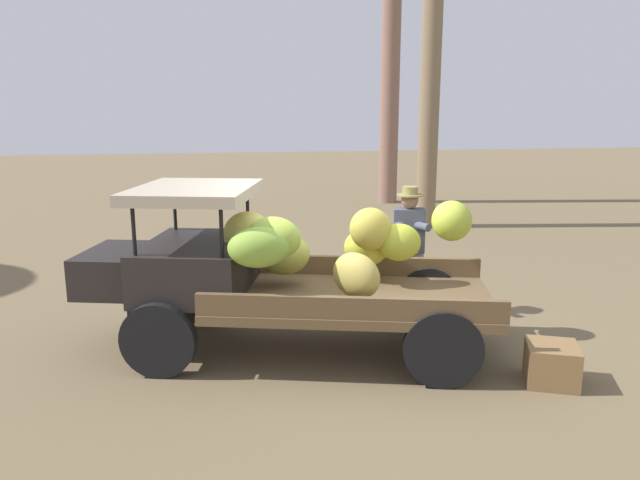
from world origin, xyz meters
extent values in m
plane|color=#756245|center=(0.00, 0.00, 0.00)|extent=(60.00, 60.00, 0.00)
cube|color=black|center=(0.43, 0.19, 0.43)|extent=(3.98, 1.46, 0.16)
cylinder|color=black|center=(2.04, 0.59, 0.38)|extent=(0.78, 0.33, 0.77)
cylinder|color=black|center=(1.62, -0.96, 0.38)|extent=(0.78, 0.33, 0.77)
cylinder|color=black|center=(-0.67, 1.31, 0.38)|extent=(0.78, 0.33, 0.77)
cylinder|color=black|center=(-1.08, -0.24, 0.38)|extent=(0.78, 0.33, 0.77)
cube|color=brown|center=(-0.01, 0.30, 0.61)|extent=(3.34, 2.44, 0.10)
cube|color=brown|center=(0.20, 1.08, 0.77)|extent=(2.92, 0.85, 0.22)
cube|color=brown|center=(-0.21, -0.47, 0.77)|extent=(2.92, 0.85, 0.22)
cube|color=black|center=(1.64, -0.13, 0.94)|extent=(1.46, 1.75, 0.55)
cube|color=black|center=(2.51, -0.37, 0.88)|extent=(0.95, 1.21, 0.44)
cylinder|color=black|center=(2.23, 0.38, 1.49)|extent=(0.04, 0.04, 0.55)
cylinder|color=black|center=(1.89, -0.87, 1.49)|extent=(0.04, 0.04, 0.55)
cylinder|color=black|center=(1.38, 0.60, 1.49)|extent=(0.04, 0.04, 0.55)
cylinder|color=black|center=(1.04, -0.65, 1.49)|extent=(0.04, 0.04, 0.55)
cube|color=#BFAF97|center=(1.64, -0.13, 1.76)|extent=(1.57, 1.78, 0.12)
ellipsoid|color=#8AB53E|center=(1.02, 0.68, 1.32)|extent=(0.67, 0.52, 0.41)
ellipsoid|color=#C7B252|center=(0.07, 0.78, 1.01)|extent=(0.61, 0.67, 0.49)
ellipsoid|color=#C6BE53|center=(1.08, -0.11, 1.28)|extent=(0.72, 0.68, 0.53)
ellipsoid|color=gold|center=(-0.28, 0.03, 1.32)|extent=(0.58, 0.57, 0.55)
ellipsoid|color=#B6CE3D|center=(-1.23, 0.03, 1.38)|extent=(0.70, 0.74, 0.61)
ellipsoid|color=gold|center=(-0.61, 0.05, 1.16)|extent=(0.51, 0.47, 0.51)
ellipsoid|color=#D0D03D|center=(-0.29, -0.21, 1.06)|extent=(0.55, 0.50, 0.46)
ellipsoid|color=#A7C743|center=(0.86, 0.51, 1.37)|extent=(0.77, 0.75, 0.49)
ellipsoid|color=#B7BD4B|center=(0.68, -0.16, 1.03)|extent=(0.69, 0.71, 0.63)
cylinder|color=#BEADA8|center=(-1.16, -0.85, 0.41)|extent=(0.15, 0.15, 0.82)
cylinder|color=#BEADA8|center=(-0.91, -0.92, 0.41)|extent=(0.15, 0.15, 0.82)
cube|color=#4D5166|center=(-1.04, -0.89, 1.10)|extent=(0.45, 0.34, 0.56)
cylinder|color=#4D5166|center=(-1.11, -0.76, 1.18)|extent=(0.25, 0.41, 0.10)
cylinder|color=#4D5166|center=(-0.91, -0.82, 1.18)|extent=(0.38, 0.32, 0.10)
sphere|color=#9E6E56|center=(-1.04, -0.89, 1.49)|extent=(0.22, 0.22, 0.22)
cylinder|color=olive|center=(-1.04, -0.89, 1.55)|extent=(0.34, 0.34, 0.02)
cylinder|color=olive|center=(-1.04, -0.89, 1.61)|extent=(0.20, 0.20, 0.10)
cube|color=olive|center=(-1.76, 1.42, 0.20)|extent=(0.64, 0.64, 0.39)
cylinder|color=#8C6658|center=(-3.48, -10.06, 4.44)|extent=(0.52, 0.52, 8.87)
cylinder|color=#836D51|center=(-3.30, -6.44, 4.40)|extent=(0.44, 0.44, 8.80)
camera|label=1|loc=(1.47, 6.49, 2.66)|focal=34.23mm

